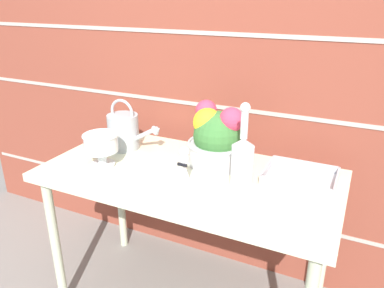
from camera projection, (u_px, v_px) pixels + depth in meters
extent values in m
cube|color=brown|center=(228.00, 71.00, 1.86)|extent=(3.60, 0.08, 2.20)
cube|color=#A8A399|center=(221.00, 207.00, 2.11)|extent=(3.53, 0.00, 0.02)
cube|color=#A8A399|center=(224.00, 108.00, 1.89)|extent=(3.53, 0.00, 0.02)
cube|color=#A8A399|center=(227.00, 34.00, 1.76)|extent=(3.53, 0.00, 0.02)
cube|color=beige|center=(189.00, 176.00, 1.62)|extent=(1.28, 0.64, 0.04)
cylinder|color=beige|center=(56.00, 244.00, 1.77)|extent=(0.04, 0.04, 0.70)
cylinder|color=beige|center=(120.00, 195.00, 2.21)|extent=(0.04, 0.04, 0.70)
cylinder|color=beige|center=(324.00, 248.00, 1.75)|extent=(0.04, 0.04, 0.70)
cylinder|color=#9EA3A8|center=(123.00, 132.00, 1.84)|extent=(0.15, 0.15, 0.17)
cylinder|color=#9EA3A8|center=(145.00, 134.00, 1.78)|extent=(0.14, 0.02, 0.09)
cone|color=#9EA3A8|center=(157.00, 129.00, 1.74)|extent=(0.05, 0.05, 0.06)
torus|color=#9EA3A8|center=(122.00, 112.00, 1.80)|extent=(0.13, 0.01, 0.13)
cylinder|color=silver|center=(103.00, 164.00, 1.67)|extent=(0.11, 0.11, 0.01)
cylinder|color=silver|center=(102.00, 157.00, 1.66)|extent=(0.04, 0.04, 0.06)
sphere|color=silver|center=(102.00, 156.00, 1.66)|extent=(0.05, 0.05, 0.05)
cylinder|color=silver|center=(101.00, 143.00, 1.64)|extent=(0.15, 0.15, 0.07)
torus|color=silver|center=(100.00, 135.00, 1.62)|extent=(0.16, 0.16, 0.01)
cylinder|color=#BCBCC1|center=(217.00, 153.00, 1.68)|extent=(0.25, 0.25, 0.10)
torus|color=#BCBCC1|center=(217.00, 143.00, 1.66)|extent=(0.27, 0.27, 0.01)
sphere|color=#387033|center=(218.00, 135.00, 1.65)|extent=(0.22, 0.22, 0.22)
sphere|color=yellow|center=(207.00, 122.00, 1.63)|extent=(0.13, 0.13, 0.13)
sphere|color=#E03856|center=(206.00, 111.00, 1.67)|extent=(0.10, 0.10, 0.10)
sphere|color=#E03856|center=(231.00, 120.00, 1.59)|extent=(0.11, 0.11, 0.11)
cylinder|color=silver|center=(242.00, 167.00, 1.45)|extent=(0.09, 0.09, 0.18)
cone|color=silver|center=(243.00, 142.00, 1.41)|extent=(0.09, 0.09, 0.03)
cylinder|color=silver|center=(244.00, 125.00, 1.39)|extent=(0.03, 0.03, 0.11)
sphere|color=silver|center=(245.00, 108.00, 1.36)|extent=(0.04, 0.04, 0.04)
cone|color=white|center=(184.00, 177.00, 1.44)|extent=(0.07, 0.07, 0.13)
cylinder|color=white|center=(184.00, 157.00, 1.41)|extent=(0.03, 0.03, 0.04)
sphere|color=white|center=(184.00, 152.00, 1.40)|extent=(0.04, 0.04, 0.04)
cube|color=black|center=(182.00, 165.00, 1.40)|extent=(0.04, 0.01, 0.01)
cube|color=#B7B7BC|center=(300.00, 179.00, 1.55)|extent=(0.28, 0.22, 0.01)
cube|color=#B7B7BC|center=(295.00, 187.00, 1.45)|extent=(0.28, 0.01, 0.04)
cube|color=#B7B7BC|center=(305.00, 165.00, 1.63)|extent=(0.28, 0.01, 0.04)
cube|color=#B7B7BC|center=(267.00, 169.00, 1.60)|extent=(0.01, 0.22, 0.04)
cube|color=#B7B7BC|center=(336.00, 182.00, 1.49)|extent=(0.01, 0.22, 0.04)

